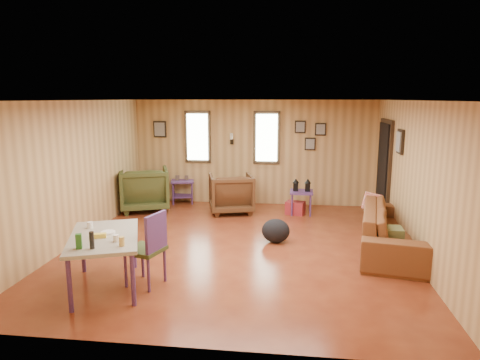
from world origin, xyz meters
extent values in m
cube|color=brown|center=(0.00, 0.00, -0.01)|extent=(5.50, 6.00, 0.02)
cube|color=#997C5B|center=(0.00, 0.00, 2.41)|extent=(5.50, 6.00, 0.02)
cube|color=tan|center=(0.00, 3.01, 1.20)|extent=(5.50, 0.02, 2.40)
cube|color=tan|center=(0.00, -3.01, 1.20)|extent=(5.50, 0.02, 2.40)
cube|color=tan|center=(-2.76, 0.00, 1.20)|extent=(0.02, 6.00, 2.40)
cube|color=tan|center=(2.76, 0.00, 1.20)|extent=(0.02, 6.00, 2.40)
cube|color=black|center=(-1.30, 2.97, 1.55)|extent=(0.60, 0.05, 1.20)
cube|color=#E0F2D1|center=(-1.30, 2.93, 1.55)|extent=(0.48, 0.04, 1.06)
cube|color=black|center=(0.30, 2.97, 1.55)|extent=(0.60, 0.05, 1.20)
cube|color=#E0F2D1|center=(0.30, 2.93, 1.55)|extent=(0.48, 0.04, 1.06)
cube|color=black|center=(-0.50, 2.95, 1.45)|extent=(0.07, 0.05, 0.12)
cylinder|color=silver|center=(-0.50, 2.89, 1.58)|extent=(0.07, 0.07, 0.14)
cube|color=black|center=(2.72, 1.95, 1.00)|extent=(0.06, 1.00, 2.05)
cube|color=black|center=(2.68, 1.95, 1.00)|extent=(0.04, 0.82, 1.90)
cube|color=black|center=(1.05, 2.97, 1.80)|extent=(0.24, 0.04, 0.28)
cube|color=#9E998C|center=(1.05, 2.94, 1.80)|extent=(0.19, 0.02, 0.22)
cube|color=black|center=(1.50, 2.97, 1.75)|extent=(0.24, 0.04, 0.28)
cube|color=#9E998C|center=(1.50, 2.94, 1.75)|extent=(0.19, 0.02, 0.22)
cube|color=black|center=(1.28, 2.97, 1.42)|extent=(0.24, 0.04, 0.28)
cube|color=#9E998C|center=(1.28, 2.94, 1.42)|extent=(0.19, 0.02, 0.22)
cube|color=black|center=(-2.20, 2.97, 1.72)|extent=(0.30, 0.04, 0.38)
cube|color=#9E998C|center=(-2.20, 2.94, 1.72)|extent=(0.24, 0.02, 0.31)
cube|color=black|center=(2.72, 0.85, 1.70)|extent=(0.04, 0.34, 0.42)
cube|color=#9E998C|center=(2.69, 0.85, 1.70)|extent=(0.02, 0.27, 0.34)
imported|color=brown|center=(2.54, 0.12, 0.48)|extent=(1.15, 2.52, 0.95)
imported|color=#492A15|center=(-0.40, 2.13, 0.46)|extent=(1.09, 1.05, 0.92)
imported|color=#3C441F|center=(-2.32, 2.09, 0.52)|extent=(1.27, 1.23, 1.04)
cube|color=#593373|center=(-1.66, 2.83, 0.52)|extent=(0.62, 0.58, 0.04)
cube|color=#593373|center=(-1.66, 2.83, 0.17)|extent=(0.56, 0.52, 0.03)
cylinder|color=#593373|center=(-1.82, 2.60, 0.26)|extent=(0.05, 0.05, 0.51)
cylinder|color=#593373|center=(-1.40, 2.69, 0.26)|extent=(0.05, 0.05, 0.51)
cylinder|color=#593373|center=(-1.91, 2.97, 0.26)|extent=(0.05, 0.05, 0.51)
cylinder|color=#593373|center=(-1.49, 3.06, 0.26)|extent=(0.05, 0.05, 0.51)
cube|color=#503E35|center=(-1.77, 2.80, 0.60)|extent=(0.10, 0.04, 0.12)
cube|color=#503E35|center=(-1.56, 2.85, 0.60)|extent=(0.09, 0.04, 0.11)
cube|color=#593373|center=(1.10, 2.17, 0.48)|extent=(0.49, 0.49, 0.04)
cylinder|color=#593373|center=(0.90, 1.99, 0.24)|extent=(0.04, 0.04, 0.48)
cylinder|color=#593373|center=(1.29, 1.98, 0.24)|extent=(0.04, 0.04, 0.48)
cylinder|color=#593373|center=(0.91, 2.37, 0.24)|extent=(0.04, 0.04, 0.48)
cylinder|color=#593373|center=(1.29, 2.36, 0.24)|extent=(0.04, 0.04, 0.48)
cube|color=black|center=(0.97, 2.18, 0.58)|extent=(0.11, 0.11, 0.17)
cone|color=black|center=(0.97, 2.18, 0.72)|extent=(0.15, 0.15, 0.10)
cube|color=black|center=(1.22, 2.17, 0.58)|extent=(0.11, 0.11, 0.17)
cone|color=black|center=(1.22, 2.17, 0.72)|extent=(0.15, 0.15, 0.10)
cube|color=maroon|center=(0.98, 2.14, 0.14)|extent=(0.44, 0.37, 0.27)
ellipsoid|color=black|center=(0.63, 0.26, 0.21)|extent=(0.58, 0.52, 0.41)
cube|color=#535932|center=(2.32, -0.46, 0.49)|extent=(0.42, 0.34, 0.13)
cube|color=red|center=(2.35, 1.07, 0.57)|extent=(0.37, 0.10, 0.36)
cube|color=tan|center=(2.36, 0.81, 0.47)|extent=(0.35, 0.28, 0.10)
cube|color=#9E9584|center=(-1.49, -1.77, 0.69)|extent=(1.26, 1.59, 0.05)
cylinder|color=#593373|center=(-1.62, -2.46, 0.33)|extent=(0.07, 0.07, 0.67)
cylinder|color=#593373|center=(-0.95, -2.22, 0.33)|extent=(0.07, 0.07, 0.67)
cylinder|color=#593373|center=(-2.03, -1.33, 0.33)|extent=(0.07, 0.07, 0.67)
cylinder|color=#593373|center=(-1.37, -1.09, 0.33)|extent=(0.07, 0.07, 0.67)
cylinder|color=white|center=(-1.24, -1.98, 0.75)|extent=(0.10, 0.10, 0.08)
cylinder|color=white|center=(-1.81, -1.49, 0.75)|extent=(0.10, 0.10, 0.08)
cube|color=#276524|center=(-1.57, -2.27, 0.80)|extent=(0.08, 0.08, 0.18)
cylinder|color=black|center=(-1.41, -2.26, 0.81)|extent=(0.07, 0.07, 0.20)
cylinder|color=#D6AE54|center=(-1.11, -2.13, 0.76)|extent=(0.09, 0.09, 0.11)
cylinder|color=white|center=(-1.48, -1.67, 0.72)|extent=(0.24, 0.24, 0.02)
cube|color=yellow|center=(-1.50, -1.88, 0.74)|extent=(0.18, 0.13, 0.06)
cube|color=#3C441F|center=(-1.01, -1.62, 0.48)|extent=(0.56, 0.56, 0.05)
cube|color=#593373|center=(-0.83, -1.68, 0.75)|extent=(0.17, 0.42, 0.49)
cylinder|color=#593373|center=(-1.24, -1.74, 0.23)|extent=(0.05, 0.05, 0.47)
cylinder|color=#593373|center=(-0.89, -1.85, 0.23)|extent=(0.05, 0.05, 0.47)
cylinder|color=#593373|center=(-1.13, -1.39, 0.23)|extent=(0.05, 0.05, 0.47)
cylinder|color=#593373|center=(-0.79, -1.50, 0.23)|extent=(0.05, 0.05, 0.47)
camera|label=1|loc=(0.87, -6.76, 2.43)|focal=32.00mm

